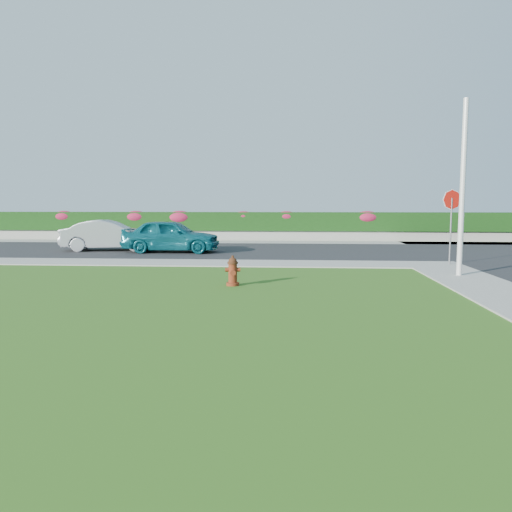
# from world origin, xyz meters

# --- Properties ---
(ground) EXTENTS (120.00, 120.00, 0.00)m
(ground) POSITION_xyz_m (0.00, 0.00, 0.00)
(ground) COLOR black
(ground) RESTS_ON ground
(street_far) EXTENTS (26.00, 8.00, 0.04)m
(street_far) POSITION_xyz_m (-5.00, 14.00, 0.02)
(street_far) COLOR black
(street_far) RESTS_ON ground
(sidewalk_far) EXTENTS (24.00, 2.00, 0.04)m
(sidewalk_far) POSITION_xyz_m (-6.00, 9.00, 0.02)
(sidewalk_far) COLOR gray
(sidewalk_far) RESTS_ON ground
(curb_corner) EXTENTS (2.00, 2.00, 0.04)m
(curb_corner) POSITION_xyz_m (7.00, 9.00, 0.02)
(curb_corner) COLOR gray
(curb_corner) RESTS_ON ground
(sidewalk_beyond) EXTENTS (34.00, 2.00, 0.04)m
(sidewalk_beyond) POSITION_xyz_m (-1.00, 19.00, 0.02)
(sidewalk_beyond) COLOR gray
(sidewalk_beyond) RESTS_ON ground
(retaining_wall) EXTENTS (34.00, 0.40, 0.60)m
(retaining_wall) POSITION_xyz_m (-1.00, 20.50, 0.30)
(retaining_wall) COLOR gray
(retaining_wall) RESTS_ON ground
(hedge) EXTENTS (32.00, 0.90, 1.10)m
(hedge) POSITION_xyz_m (-1.00, 20.60, 1.15)
(hedge) COLOR black
(hedge) RESTS_ON retaining_wall
(fire_hydrant) EXTENTS (0.42, 0.40, 0.82)m
(fire_hydrant) POSITION_xyz_m (0.29, 4.10, 0.39)
(fire_hydrant) COLOR #54190D
(fire_hydrant) RESTS_ON ground
(sedan_teal) EXTENTS (4.35, 1.80, 1.47)m
(sedan_teal) POSITION_xyz_m (-3.52, 12.78, 0.78)
(sedan_teal) COLOR #0D5B68
(sedan_teal) RESTS_ON street_far
(sedan_silver) EXTENTS (4.47, 2.23, 1.41)m
(sedan_silver) POSITION_xyz_m (-6.59, 13.43, 0.74)
(sedan_silver) COLOR #ADB0B5
(sedan_silver) RESTS_ON street_far
(utility_pole) EXTENTS (0.16, 0.16, 5.31)m
(utility_pole) POSITION_xyz_m (6.98, 6.27, 2.66)
(utility_pole) COLOR silver
(utility_pole) RESTS_ON ground
(stop_sign) EXTENTS (0.71, 0.25, 2.73)m
(stop_sign) POSITION_xyz_m (7.57, 9.13, 2.04)
(stop_sign) COLOR slate
(stop_sign) RESTS_ON ground
(flower_clump_a) EXTENTS (1.35, 0.87, 0.68)m
(flower_clump_a) POSITION_xyz_m (-12.04, 20.50, 1.43)
(flower_clump_a) COLOR #C3215A
(flower_clump_a) RESTS_ON hedge
(flower_clump_b) EXTENTS (1.43, 0.92, 0.71)m
(flower_clump_b) POSITION_xyz_m (-7.54, 20.50, 1.42)
(flower_clump_b) COLOR #C3215A
(flower_clump_b) RESTS_ON hedge
(flower_clump_c) EXTENTS (1.56, 1.00, 0.78)m
(flower_clump_c) POSITION_xyz_m (-4.85, 20.50, 1.39)
(flower_clump_c) COLOR #C3215A
(flower_clump_c) RESTS_ON hedge
(flower_clump_d) EXTENTS (1.13, 0.73, 0.56)m
(flower_clump_d) POSITION_xyz_m (-0.99, 20.50, 1.48)
(flower_clump_d) COLOR #C3215A
(flower_clump_d) RESTS_ON hedge
(flower_clump_e) EXTENTS (1.22, 0.78, 0.61)m
(flower_clump_e) POSITION_xyz_m (1.57, 20.50, 1.46)
(flower_clump_e) COLOR #C3215A
(flower_clump_e) RESTS_ON hedge
(flower_clump_f) EXTENTS (1.46, 0.94, 0.73)m
(flower_clump_f) POSITION_xyz_m (6.29, 20.50, 1.41)
(flower_clump_f) COLOR #C3215A
(flower_clump_f) RESTS_ON hedge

